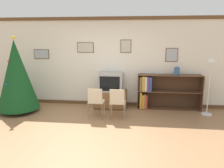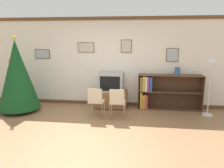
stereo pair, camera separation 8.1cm
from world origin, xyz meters
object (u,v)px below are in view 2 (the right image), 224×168
at_px(bookshelf, 158,91).
at_px(television, 111,82).
at_px(tv_console, 111,99).
at_px(standing_lamp, 211,72).
at_px(folding_chair_right, 117,102).
at_px(christmas_tree, 17,75).
at_px(vase, 177,71).
at_px(folding_chair_left, 96,101).

bearing_deg(bookshelf, television, -175.37).
bearing_deg(tv_console, standing_lamp, -6.50).
height_order(folding_chair_right, bookshelf, bookshelf).
xyz_separation_m(christmas_tree, television, (2.58, 0.63, -0.27)).
distance_m(folding_chair_right, bookshelf, 1.53).
bearing_deg(standing_lamp, television, 173.55).
distance_m(tv_console, bookshelf, 1.44).
bearing_deg(bookshelf, christmas_tree, -169.48).
relative_size(christmas_tree, bookshelf, 1.16).
height_order(television, bookshelf, television).
relative_size(television, vase, 3.01).
bearing_deg(tv_console, vase, 2.24).
relative_size(bookshelf, standing_lamp, 1.18).
distance_m(folding_chair_left, vase, 2.50).
bearing_deg(christmas_tree, vase, 8.91).
height_order(folding_chair_left, bookshelf, bookshelf).
relative_size(folding_chair_left, folding_chair_right, 1.00).
distance_m(christmas_tree, television, 2.67).
height_order(television, folding_chair_right, television).
height_order(vase, standing_lamp, standing_lamp).
distance_m(tv_console, folding_chair_left, 0.99).
relative_size(tv_console, folding_chair_right, 1.16).
bearing_deg(christmas_tree, television, 13.64).
xyz_separation_m(television, vase, (1.91, 0.08, 0.35)).
height_order(tv_console, standing_lamp, standing_lamp).
xyz_separation_m(folding_chair_right, standing_lamp, (2.43, 0.61, 0.74)).
bearing_deg(folding_chair_left, folding_chair_right, 0.00).
xyz_separation_m(tv_console, standing_lamp, (2.72, -0.31, 0.95)).
distance_m(folding_chair_right, standing_lamp, 2.61).
bearing_deg(folding_chair_right, bookshelf, 42.70).
bearing_deg(television, folding_chair_right, -72.85).
height_order(folding_chair_right, vase, vase).
distance_m(television, folding_chair_left, 1.02).
height_order(bookshelf, standing_lamp, standing_lamp).
relative_size(tv_console, standing_lamp, 0.60).
relative_size(folding_chair_left, bookshelf, 0.44).
xyz_separation_m(christmas_tree, folding_chair_left, (2.30, -0.29, -0.59)).
relative_size(television, folding_chair_right, 0.86).
bearing_deg(tv_console, christmas_tree, -166.30).
relative_size(christmas_tree, tv_console, 2.25).
distance_m(television, standing_lamp, 2.76).
relative_size(television, folding_chair_left, 0.86).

